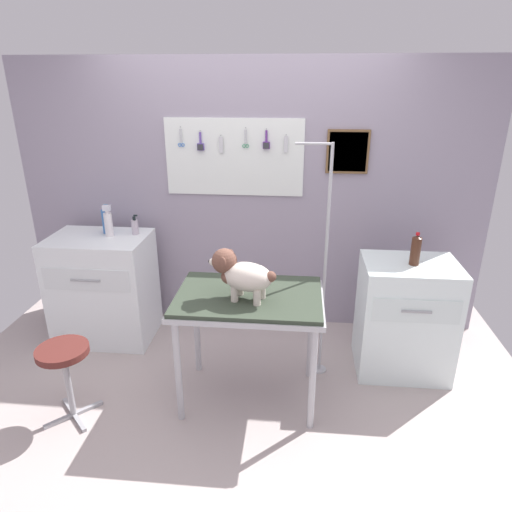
% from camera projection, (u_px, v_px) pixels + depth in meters
% --- Properties ---
extents(ground, '(4.40, 4.00, 0.04)m').
position_uv_depth(ground, '(231.00, 410.00, 3.14)').
color(ground, '#B2A49F').
extents(rear_wall_panel, '(4.00, 0.11, 2.30)m').
position_uv_depth(rear_wall_panel, '(250.00, 199.00, 3.88)').
color(rear_wall_panel, '#978D9F').
rests_on(rear_wall_panel, ground).
extents(grooming_table, '(0.98, 0.67, 0.81)m').
position_uv_depth(grooming_table, '(249.00, 305.00, 2.98)').
color(grooming_table, '#B7B7BC').
rests_on(grooming_table, ground).
extents(grooming_arm, '(0.30, 0.11, 1.74)m').
position_uv_depth(grooming_arm, '(323.00, 274.00, 3.23)').
color(grooming_arm, '#B7B7BC').
rests_on(grooming_arm, ground).
extents(dog, '(0.44, 0.27, 0.33)m').
position_uv_depth(dog, '(241.00, 274.00, 2.83)').
color(dog, beige).
rests_on(dog, grooming_table).
extents(counter_left, '(0.80, 0.58, 0.92)m').
position_uv_depth(counter_left, '(104.00, 288.00, 3.85)').
color(counter_left, white).
rests_on(counter_left, ground).
extents(cabinet_right, '(0.68, 0.54, 0.88)m').
position_uv_depth(cabinet_right, '(405.00, 317.00, 3.41)').
color(cabinet_right, white).
rests_on(cabinet_right, ground).
extents(stool, '(0.33, 0.33, 0.54)m').
position_uv_depth(stool, '(64.00, 361.00, 2.89)').
color(stool, '#9E9EA3').
rests_on(stool, ground).
extents(pump_bottle_white, '(0.06, 0.06, 0.25)m').
position_uv_depth(pump_bottle_white, '(106.00, 221.00, 3.74)').
color(pump_bottle_white, '#3C74C0').
rests_on(pump_bottle_white, counter_left).
extents(detangler_spray, '(0.06, 0.06, 0.17)m').
position_uv_depth(detangler_spray, '(135.00, 227.00, 3.73)').
color(detangler_spray, '#BCAEBC').
rests_on(detangler_spray, counter_left).
extents(spray_bottle_tall, '(0.07, 0.07, 0.26)m').
position_uv_depth(spray_bottle_tall, '(108.00, 223.00, 3.67)').
color(spray_bottle_tall, white).
rests_on(spray_bottle_tall, counter_left).
extents(soda_bottle, '(0.07, 0.07, 0.24)m').
position_uv_depth(soda_bottle, '(416.00, 250.00, 3.19)').
color(soda_bottle, '#442417').
rests_on(soda_bottle, cabinet_right).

